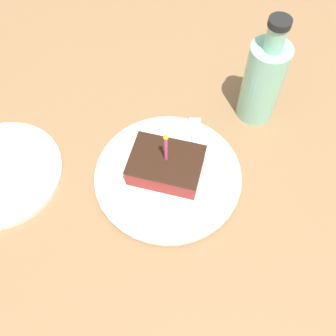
# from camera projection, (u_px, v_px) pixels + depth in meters

# --- Properties ---
(ground_plane) EXTENTS (2.40, 2.40, 0.04)m
(ground_plane) POSITION_uv_depth(u_px,v_px,m) (169.00, 197.00, 0.75)
(ground_plane) COLOR olive
(ground_plane) RESTS_ON ground
(plate) EXTENTS (0.28, 0.28, 0.02)m
(plate) POSITION_uv_depth(u_px,v_px,m) (168.00, 176.00, 0.74)
(plate) COLOR white
(plate) RESTS_ON ground_plane
(cake_slice) EXTENTS (0.09, 0.13, 0.12)m
(cake_slice) POSITION_uv_depth(u_px,v_px,m) (166.00, 165.00, 0.72)
(cake_slice) COLOR #99332D
(cake_slice) RESTS_ON plate
(fork) EXTENTS (0.17, 0.05, 0.00)m
(fork) POSITION_uv_depth(u_px,v_px,m) (194.00, 147.00, 0.76)
(fork) COLOR #B2B2B7
(fork) RESTS_ON plate
(bottle) EXTENTS (0.08, 0.08, 0.23)m
(bottle) POSITION_uv_depth(u_px,v_px,m) (263.00, 80.00, 0.76)
(bottle) COLOR #8CD1B2
(bottle) RESTS_ON ground_plane
(side_plate) EXTENTS (0.23, 0.23, 0.01)m
(side_plate) POSITION_uv_depth(u_px,v_px,m) (1.00, 173.00, 0.75)
(side_plate) COLOR white
(side_plate) RESTS_ON ground_plane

